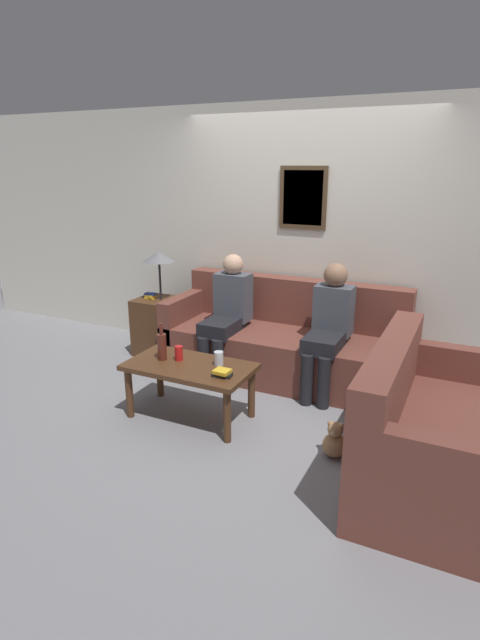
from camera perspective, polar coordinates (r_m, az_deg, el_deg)
ground_plane at (r=4.62m, az=2.59°, el=-8.47°), size 16.00×16.00×0.00m
wall_back at (r=5.13m, az=7.20°, el=9.28°), size 9.00×0.08×2.60m
couch_main at (r=4.94m, az=5.03°, el=-2.70°), size 2.30×0.87×0.92m
couch_side at (r=3.55m, az=20.88°, el=-12.33°), size 0.87×1.58×0.92m
coffee_table at (r=4.09m, az=-5.77°, el=-5.98°), size 1.03×0.56×0.47m
side_table_with_lamp at (r=5.53m, az=-9.33°, el=-0.02°), size 0.44×0.44×1.14m
wine_bottle at (r=4.15m, az=-8.91°, el=-2.94°), size 0.07×0.07×0.32m
drinking_glass at (r=4.02m, az=-2.44°, el=-4.42°), size 0.08×0.08×0.11m
book_stack at (r=3.82m, az=-2.06°, el=-6.08°), size 0.16×0.11×0.05m
soda_can at (r=4.14m, az=-7.01°, el=-3.78°), size 0.07×0.07×0.12m
person_left at (r=4.88m, az=-1.50°, el=1.08°), size 0.34×0.64×1.18m
person_right at (r=4.53m, az=10.13°, el=-0.46°), size 0.34×0.65×1.18m
teddy_bear at (r=3.74m, az=10.76°, el=-13.48°), size 0.17×0.17×0.27m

